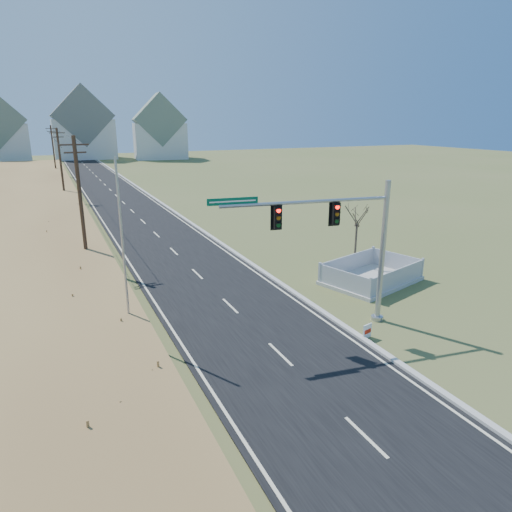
{
  "coord_description": "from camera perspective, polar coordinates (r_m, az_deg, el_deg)",
  "views": [
    {
      "loc": [
        -8.5,
        -17.9,
        10.0
      ],
      "look_at": [
        0.68,
        2.05,
        3.4
      ],
      "focal_mm": 32.0,
      "sensor_mm": 36.0,
      "label": 1
    }
  ],
  "objects": [
    {
      "name": "condo_ne",
      "position": [
        125.23,
        -11.96,
        14.93
      ],
      "size": [
        14.12,
        10.51,
        16.52
      ],
      "rotation": [
        0.0,
        0.0,
        -0.1
      ],
      "color": "silver",
      "rests_on": "ground"
    },
    {
      "name": "flagpole",
      "position": [
        21.58,
        -16.07,
        -1.82
      ],
      "size": [
        0.38,
        0.38,
        8.47
      ],
      "color": "#B7B5AD",
      "rests_on": "ground"
    },
    {
      "name": "traffic_signal_mast",
      "position": [
        22.39,
        11.62,
        1.98
      ],
      "size": [
        9.0,
        1.52,
        7.22
      ],
      "rotation": [
        0.0,
        0.0,
        -0.14
      ],
      "color": "#9EA0A5",
      "rests_on": "ground"
    },
    {
      "name": "ground",
      "position": [
        22.2,
        0.63,
        -10.05
      ],
      "size": [
        260.0,
        260.0,
        0.0
      ],
      "primitive_type": "plane",
      "color": "#525C2C",
      "rests_on": "ground"
    },
    {
      "name": "condo_n",
      "position": [
        130.35,
        -20.79,
        14.64
      ],
      "size": [
        15.27,
        10.2,
        18.54
      ],
      "color": "silver",
      "rests_on": "ground"
    },
    {
      "name": "utility_pole_mid",
      "position": [
        63.16,
        -23.22,
        10.58
      ],
      "size": [
        1.8,
        0.26,
        9.0
      ],
      "color": "#422D1E",
      "rests_on": "ground"
    },
    {
      "name": "open_sign",
      "position": [
        22.5,
        13.74,
        -9.11
      ],
      "size": [
        0.57,
        0.19,
        0.71
      ],
      "rotation": [
        0.0,
        0.0,
        0.25
      ],
      "color": "white",
      "rests_on": "ground"
    },
    {
      "name": "fence_enclosure",
      "position": [
        30.07,
        14.18,
        -2.68
      ],
      "size": [
        6.87,
        5.61,
        1.36
      ],
      "rotation": [
        0.0,
        0.0,
        0.29
      ],
      "color": "#B7B5AD",
      "rests_on": "ground"
    },
    {
      "name": "road",
      "position": [
        69.16,
        -17.55,
        7.67
      ],
      "size": [
        8.0,
        180.0,
        0.06
      ],
      "primitive_type": "cube",
      "color": "black",
      "rests_on": "ground"
    },
    {
      "name": "utility_pole_near",
      "position": [
        33.39,
        -21.09,
        6.45
      ],
      "size": [
        1.8,
        0.26,
        9.0
      ],
      "color": "#422D1E",
      "rests_on": "ground"
    },
    {
      "name": "utility_pole_far",
      "position": [
        93.08,
        -24.0,
        12.05
      ],
      "size": [
        1.8,
        0.26,
        9.0
      ],
      "color": "#422D1E",
      "rests_on": "ground"
    },
    {
      "name": "curb",
      "position": [
        69.78,
        -14.15,
        8.06
      ],
      "size": [
        0.3,
        180.0,
        0.18
      ],
      "primitive_type": "cube",
      "color": "#B2AFA8",
      "rests_on": "ground"
    },
    {
      "name": "bare_tree",
      "position": [
        31.64,
        12.58,
        5.1
      ],
      "size": [
        1.8,
        1.8,
        4.77
      ],
      "color": "#4C3F33",
      "rests_on": "ground"
    }
  ]
}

